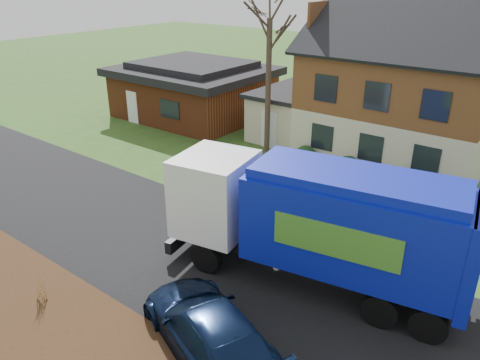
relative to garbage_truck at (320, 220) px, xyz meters
The scene contains 9 objects.
ground 4.92m from the garbage_truck, 164.38° to the right, with size 120.00×120.00×0.00m, color #30531B.
road 4.91m from the garbage_truck, 164.38° to the right, with size 80.00×7.00×0.02m, color black.
mulch_verge 8.00m from the garbage_truck, 122.83° to the right, with size 80.00×3.50×0.30m, color black.
main_house 13.13m from the garbage_truck, 101.89° to the left, with size 12.95×8.95×9.26m.
ranch_house 20.05m from the garbage_truck, 143.81° to the left, with size 9.80×8.20×3.70m.
garbage_truck is the anchor object (origin of this frame).
silver_sedan 5.78m from the garbage_truck, 157.30° to the left, with size 1.57×4.52×1.49m, color #AFB1B7.
navy_wagon 4.70m from the garbage_truck, 99.04° to the right, with size 2.13×5.24×1.52m, color black.
grass_clump_mid 8.55m from the garbage_truck, 133.50° to the right, with size 0.33×0.27×0.92m.
Camera 1 is at (9.82, -10.18, 9.22)m, focal length 35.00 mm.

